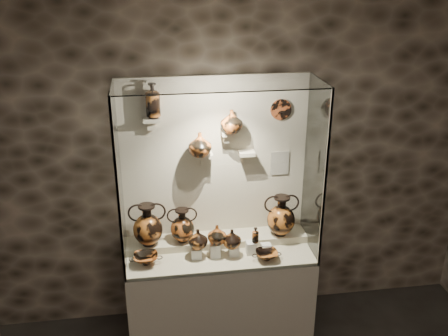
# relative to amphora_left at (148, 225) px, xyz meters

# --- Properties ---
(wall_back) EXTENTS (5.00, 0.02, 3.20)m
(wall_back) POSITION_rel_amphora_left_xyz_m (0.64, 0.19, 0.50)
(wall_back) COLOR black
(wall_back) RESTS_ON ground
(plinth) EXTENTS (1.70, 0.60, 0.80)m
(plinth) POSITION_rel_amphora_left_xyz_m (0.64, -0.13, -0.70)
(plinth) COLOR beige
(plinth) RESTS_ON floor
(front_tier) EXTENTS (1.68, 0.58, 0.03)m
(front_tier) POSITION_rel_amphora_left_xyz_m (0.64, -0.13, -0.29)
(front_tier) COLOR #BEB293
(front_tier) RESTS_ON plinth
(rear_tier) EXTENTS (1.70, 0.25, 0.10)m
(rear_tier) POSITION_rel_amphora_left_xyz_m (0.64, 0.05, -0.25)
(rear_tier) COLOR #BEB293
(rear_tier) RESTS_ON plinth
(back_panel) EXTENTS (1.70, 0.03, 1.60)m
(back_panel) POSITION_rel_amphora_left_xyz_m (0.64, 0.19, 0.50)
(back_panel) COLOR beige
(back_panel) RESTS_ON plinth
(glass_front) EXTENTS (1.70, 0.01, 1.60)m
(glass_front) POSITION_rel_amphora_left_xyz_m (0.64, -0.43, 0.50)
(glass_front) COLOR white
(glass_front) RESTS_ON plinth
(glass_left) EXTENTS (0.01, 0.60, 1.60)m
(glass_left) POSITION_rel_amphora_left_xyz_m (-0.21, -0.13, 0.50)
(glass_left) COLOR white
(glass_left) RESTS_ON plinth
(glass_right) EXTENTS (0.01, 0.60, 1.60)m
(glass_right) POSITION_rel_amphora_left_xyz_m (1.48, -0.13, 0.50)
(glass_right) COLOR white
(glass_right) RESTS_ON plinth
(glass_top) EXTENTS (1.70, 0.60, 0.01)m
(glass_top) POSITION_rel_amphora_left_xyz_m (0.64, -0.13, 1.30)
(glass_top) COLOR white
(glass_top) RESTS_ON back_panel
(frame_post_left) EXTENTS (0.02, 0.02, 1.60)m
(frame_post_left) POSITION_rel_amphora_left_xyz_m (-0.20, -0.42, 0.50)
(frame_post_left) COLOR gray
(frame_post_left) RESTS_ON plinth
(frame_post_right) EXTENTS (0.02, 0.02, 1.60)m
(frame_post_right) POSITION_rel_amphora_left_xyz_m (1.48, -0.42, 0.50)
(frame_post_right) COLOR gray
(frame_post_right) RESTS_ON plinth
(pedestal_a) EXTENTS (0.09, 0.09, 0.10)m
(pedestal_a) POSITION_rel_amphora_left_xyz_m (0.42, -0.18, -0.22)
(pedestal_a) COLOR silver
(pedestal_a) RESTS_ON front_tier
(pedestal_b) EXTENTS (0.09, 0.09, 0.13)m
(pedestal_b) POSITION_rel_amphora_left_xyz_m (0.59, -0.18, -0.21)
(pedestal_b) COLOR silver
(pedestal_b) RESTS_ON front_tier
(pedestal_c) EXTENTS (0.09, 0.09, 0.09)m
(pedestal_c) POSITION_rel_amphora_left_xyz_m (0.76, -0.18, -0.23)
(pedestal_c) COLOR silver
(pedestal_c) RESTS_ON front_tier
(pedestal_d) EXTENTS (0.09, 0.09, 0.12)m
(pedestal_d) POSITION_rel_amphora_left_xyz_m (0.92, -0.18, -0.21)
(pedestal_d) COLOR silver
(pedestal_d) RESTS_ON front_tier
(pedestal_e) EXTENTS (0.09, 0.09, 0.08)m
(pedestal_e) POSITION_rel_amphora_left_xyz_m (1.06, -0.18, -0.23)
(pedestal_e) COLOR silver
(pedestal_e) RESTS_ON front_tier
(bracket_ul) EXTENTS (0.14, 0.12, 0.04)m
(bracket_ul) POSITION_rel_amphora_left_xyz_m (0.09, 0.11, 0.95)
(bracket_ul) COLOR beige
(bracket_ul) RESTS_ON back_panel
(bracket_ca) EXTENTS (0.14, 0.12, 0.04)m
(bracket_ca) POSITION_rel_amphora_left_xyz_m (0.54, 0.11, 0.60)
(bracket_ca) COLOR beige
(bracket_ca) RESTS_ON back_panel
(bracket_cb) EXTENTS (0.10, 0.12, 0.04)m
(bracket_cb) POSITION_rel_amphora_left_xyz_m (0.74, 0.11, 0.80)
(bracket_cb) COLOR beige
(bracket_cb) RESTS_ON back_panel
(bracket_cc) EXTENTS (0.14, 0.12, 0.04)m
(bracket_cc) POSITION_rel_amphora_left_xyz_m (0.92, 0.11, 0.60)
(bracket_cc) COLOR beige
(bracket_cc) RESTS_ON back_panel
(amphora_left) EXTENTS (0.35, 0.35, 0.40)m
(amphora_left) POSITION_rel_amphora_left_xyz_m (0.00, 0.00, 0.00)
(amphora_left) COLOR #9E551E
(amphora_left) RESTS_ON rear_tier
(amphora_mid) EXTENTS (0.29, 0.29, 0.33)m
(amphora_mid) POSITION_rel_amphora_left_xyz_m (0.31, 0.01, -0.04)
(amphora_mid) COLOR #B2561F
(amphora_mid) RESTS_ON rear_tier
(amphora_right) EXTENTS (0.38, 0.38, 0.40)m
(amphora_right) POSITION_rel_amphora_left_xyz_m (1.24, 0.00, -0.00)
(amphora_right) COLOR #9E551E
(amphora_right) RESTS_ON rear_tier
(jug_a) EXTENTS (0.23, 0.23, 0.18)m
(jug_a) POSITION_rel_amphora_left_xyz_m (0.44, -0.17, -0.08)
(jug_a) COLOR #9E551E
(jug_a) RESTS_ON pedestal_a
(jug_b) EXTENTS (0.21, 0.21, 0.18)m
(jug_b) POSITION_rel_amphora_left_xyz_m (0.61, -0.17, -0.05)
(jug_b) COLOR #B2561F
(jug_b) RESTS_ON pedestal_b
(jug_c) EXTENTS (0.22, 0.22, 0.18)m
(jug_c) POSITION_rel_amphora_left_xyz_m (0.74, -0.19, -0.09)
(jug_c) COLOR #9E551E
(jug_c) RESTS_ON pedestal_c
(lekythos_small) EXTENTS (0.10, 0.10, 0.17)m
(lekythos_small) POSITION_rel_amphora_left_xyz_m (0.95, -0.19, -0.07)
(lekythos_small) COLOR #B2561F
(lekythos_small) RESTS_ON pedestal_d
(kylix_left) EXTENTS (0.28, 0.24, 0.11)m
(kylix_left) POSITION_rel_amphora_left_xyz_m (-0.03, -0.21, -0.22)
(kylix_left) COLOR #B2561F
(kylix_left) RESTS_ON front_tier
(kylix_right) EXTENTS (0.30, 0.28, 0.10)m
(kylix_right) POSITION_rel_amphora_left_xyz_m (1.04, -0.30, -0.22)
(kylix_right) COLOR #9E551E
(kylix_right) RESTS_ON front_tier
(lekythos_tall) EXTENTS (0.15, 0.15, 0.33)m
(lekythos_tall) POSITION_rel_amphora_left_xyz_m (0.11, 0.09, 1.13)
(lekythos_tall) COLOR #9E551E
(lekythos_tall) RESTS_ON bracket_ul
(ovoid_vase_a) EXTENTS (0.27, 0.27, 0.21)m
(ovoid_vase_a) POSITION_rel_amphora_left_xyz_m (0.49, 0.06, 0.72)
(ovoid_vase_a) COLOR #B2561F
(ovoid_vase_a) RESTS_ON bracket_ca
(ovoid_vase_b) EXTENTS (0.24, 0.24, 0.20)m
(ovoid_vase_b) POSITION_rel_amphora_left_xyz_m (0.77, 0.06, 0.92)
(ovoid_vase_b) COLOR #B2561F
(ovoid_vase_b) RESTS_ON bracket_cb
(wall_plate) EXTENTS (0.19, 0.02, 0.19)m
(wall_plate) POSITION_rel_amphora_left_xyz_m (1.23, 0.16, 0.98)
(wall_plate) COLOR #AD4A22
(wall_plate) RESTS_ON back_panel
(info_placard) EXTENTS (0.17, 0.01, 0.23)m
(info_placard) POSITION_rel_amphora_left_xyz_m (1.24, 0.16, 0.46)
(info_placard) COLOR beige
(info_placard) RESTS_ON back_panel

